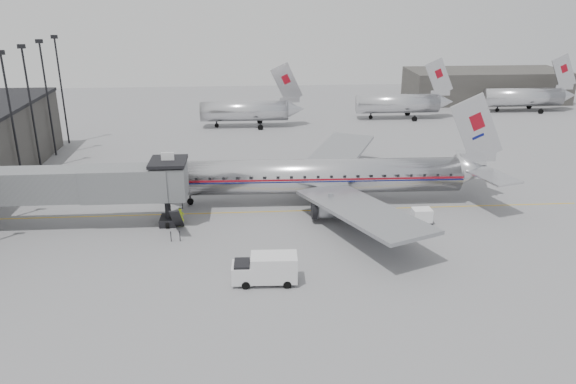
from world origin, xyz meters
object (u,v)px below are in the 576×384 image
baggage_cart_white (422,216)px  ramp_worker (181,217)px  baggage_cart_navy (377,215)px  service_van (266,269)px  airliner (327,176)px

baggage_cart_white → ramp_worker: size_ratio=1.08×
baggage_cart_navy → service_van: bearing=-133.7°
airliner → baggage_cart_white: airliner is taller
airliner → ramp_worker: (-14.79, -5.23, -2.02)m
baggage_cart_navy → ramp_worker: (-18.87, 1.00, -0.05)m
ramp_worker → baggage_cart_white: bearing=-11.8°
airliner → baggage_cart_white: 10.70m
service_van → baggage_cart_white: (15.48, 10.44, -0.45)m
service_van → baggage_cart_white: size_ratio=2.63×
baggage_cart_white → baggage_cart_navy: bearing=178.5°
service_van → baggage_cart_white: service_van is taller
baggage_cart_navy → baggage_cart_white: 4.35m
service_van → baggage_cart_navy: 15.26m
airliner → baggage_cart_white: (8.43, -6.23, -2.13)m
ramp_worker → service_van: bearing=-65.2°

